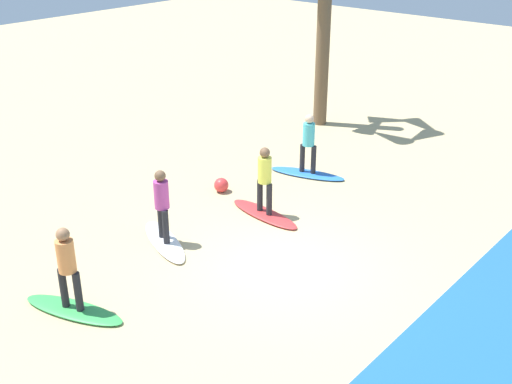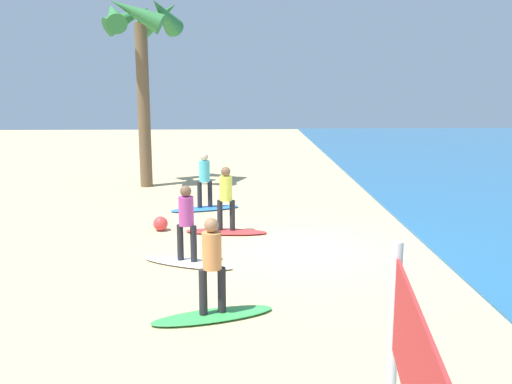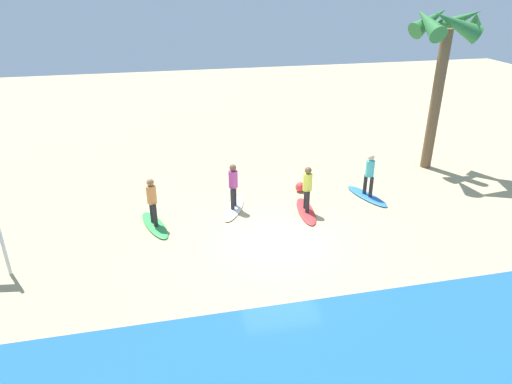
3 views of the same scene
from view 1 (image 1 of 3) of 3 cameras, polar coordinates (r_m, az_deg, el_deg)
The scene contains 10 objects.
ground_plane at distance 13.18m, azimuth 2.45°, elevation -6.61°, with size 60.00×60.00×0.00m, color tan.
surfboard_blue at distance 17.41m, azimuth 4.63°, elevation 1.66°, with size 2.10×0.56×0.09m, color blue.
surfer_blue at distance 17.05m, azimuth 4.74°, elevation 4.72°, with size 0.32×0.45×1.64m.
surfboard_red at distance 15.14m, azimuth 0.76°, elevation -1.97°, with size 2.10×0.56×0.09m, color red.
surfer_red at distance 14.72m, azimuth 0.78°, elevation 1.48°, with size 0.32×0.46×1.64m.
surfboard_white at distance 14.09m, azimuth -8.20°, elevation -4.41°, with size 2.10×0.56×0.09m, color white.
surfer_white at distance 13.64m, azimuth -8.45°, elevation -0.77°, with size 0.32×0.43×1.64m.
surfboard_green at distance 12.25m, azimuth -16.04°, elevation -10.12°, with size 2.10×0.56×0.09m, color green.
surfer_green at distance 11.73m, azimuth -16.61°, elevation -6.13°, with size 0.32×0.45×1.64m.
beach_ball at distance 16.33m, azimuth -3.14°, elevation 0.63°, with size 0.38×0.38×0.38m, color #E53838.
Camera 1 is at (8.87, 6.92, 6.86)m, focal length 44.59 mm.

